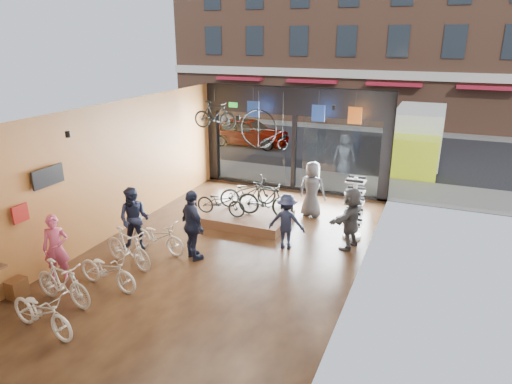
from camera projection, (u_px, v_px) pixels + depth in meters
The scene contains 35 objects.
ground_plane at pixel (223, 255), 12.12m from camera, with size 7.00×12.00×0.04m, color black.
ceiling at pixel (219, 111), 10.87m from camera, with size 7.00×12.00×0.04m, color black.
wall_left at pixel (108, 172), 12.77m from camera, with size 0.04×12.00×3.80m, color #B0712E.
wall_right at pixel (361, 206), 10.22m from camera, with size 0.04×12.00×3.80m, color beige.
wall_back at pixel (23, 315), 6.24m from camera, with size 7.00×0.04×3.80m, color beige.
storefront at pixel (294, 140), 16.74m from camera, with size 7.00×0.26×3.80m, color black, non-canonical shape.
exit_sign at pixel (233, 105), 17.13m from camera, with size 0.35×0.06×0.18m, color #198C26.
street_road at pixel (344, 141), 25.22m from camera, with size 30.00×18.00×0.02m, color black.
sidewalk_near at pixel (302, 178), 18.39m from camera, with size 30.00×2.40×0.12m, color slate.
sidewalk_far at pixel (357, 127), 28.70m from camera, with size 30.00×2.00×0.12m, color slate.
opposite_building at pixel (373, 11), 28.62m from camera, with size 26.00×5.00×14.00m, color brown.
street_car at pixel (248, 131), 23.98m from camera, with size 1.75×4.35×1.48m, color gray.
box_truck at pixel (417, 140), 19.88m from camera, with size 2.06×6.18×2.43m, color silver, non-canonical shape.
floor_bike_0 at pixel (42, 312), 8.82m from camera, with size 0.61×1.74×0.91m, color beige.
floor_bike_1 at pixel (63, 283), 9.78m from camera, with size 0.46×1.64×0.99m, color beige.
floor_bike_2 at pixel (108, 270), 10.42m from camera, with size 0.59×1.68×0.88m, color beige.
floor_bike_3 at pixel (128, 248), 11.37m from camera, with size 0.47×1.67×1.00m, color beige.
floor_bike_4 at pixel (158, 237), 12.14m from camera, with size 0.59×1.69×0.89m, color beige.
display_platform at pixel (249, 218), 14.13m from camera, with size 2.40×1.80×0.30m, color #4F311C.
display_bike_left at pixel (221, 202), 13.87m from camera, with size 0.55×1.59×0.84m, color black.
display_bike_mid at pixel (265, 200), 13.76m from camera, with size 0.49×1.75×1.05m, color black.
display_bike_right at pixel (248, 192), 14.61m from camera, with size 0.64×1.83×0.96m, color black.
customer_0 at pixel (56, 248), 10.63m from camera, with size 0.60×0.39×1.63m, color #CC4C72.
customer_1 at pixel (134, 219), 12.17m from camera, with size 0.85×0.66×1.75m, color #161C33.
customer_2 at pixel (193, 225), 11.61m from camera, with size 1.10×0.46×1.87m, color #161C33.
customer_3 at pixel (287, 221), 12.28m from camera, with size 1.00×0.58×1.55m, color #161C33.
customer_4 at pixel (312, 189), 14.44m from camera, with size 0.88×0.57×1.80m, color #3F3F44.
customer_5 at pixel (351, 218), 12.27m from camera, with size 1.60×0.51×1.72m, color #3F3F44.
sunglasses_rack at pixel (354, 208), 12.87m from camera, with size 0.54×0.44×1.82m, color white, non-canonical shape.
wall_merch at pixel (9, 241), 9.86m from camera, with size 0.40×2.40×2.60m, color navy, non-canonical shape.
penny_farthing at pixel (266, 131), 15.20m from camera, with size 1.63×0.06×1.31m, color black, non-canonical shape.
hung_bike at pixel (215, 115), 15.67m from camera, with size 0.45×1.58×0.95m, color black.
jersey_left at pixel (253, 109), 16.14m from camera, with size 0.45×0.03×0.55m, color #1E3F99.
jersey_mid at pixel (318, 113), 15.28m from camera, with size 0.45×0.03×0.55m, color #1E3F99.
jersey_right at pixel (355, 116), 14.84m from camera, with size 0.45×0.03×0.55m, color #CC5919.
Camera 1 is at (5.00, -9.74, 5.52)m, focal length 32.00 mm.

